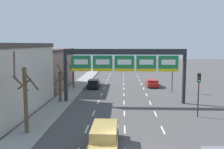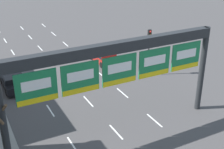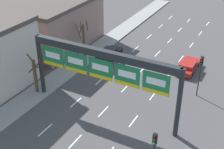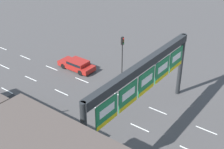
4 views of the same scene
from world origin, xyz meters
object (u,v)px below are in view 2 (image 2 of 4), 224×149
at_px(traffic_light_mid_block, 149,43).
at_px(car_red, 104,57).
at_px(sign_gantry, 118,62).
at_px(car_black, 13,80).

bearing_deg(traffic_light_mid_block, car_red, 115.99).
xyz_separation_m(sign_gantry, car_red, (4.97, 12.37, -4.75)).
relative_size(car_red, car_black, 1.08).
bearing_deg(car_red, sign_gantry, -111.88).
bearing_deg(car_black, traffic_light_mid_block, -14.45).
bearing_deg(car_black, sign_gantry, -64.39).
relative_size(sign_gantry, traffic_light_mid_block, 3.27).
relative_size(sign_gantry, car_red, 3.27).
bearing_deg(traffic_light_mid_block, sign_gantry, -135.21).
height_order(sign_gantry, traffic_light_mid_block, sign_gantry).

